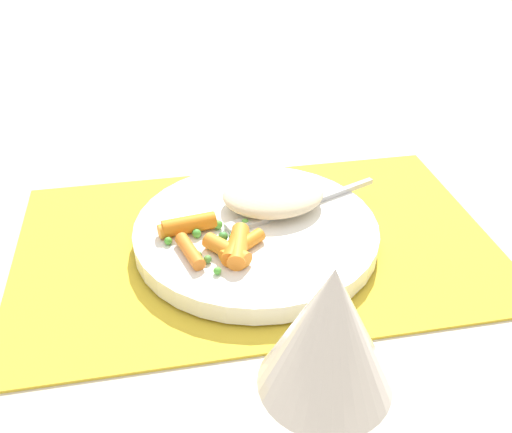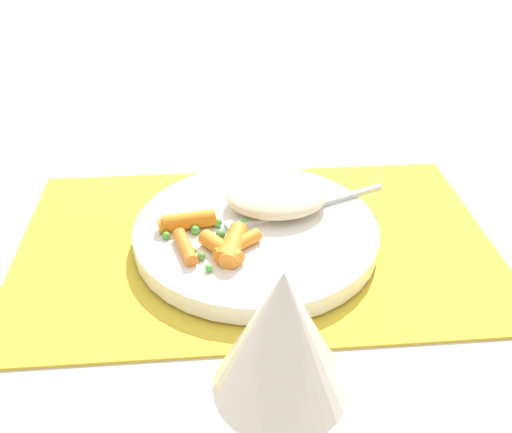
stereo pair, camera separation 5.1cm
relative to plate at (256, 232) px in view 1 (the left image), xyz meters
The scene contains 8 objects.
ground_plane 0.02m from the plate, ahead, with size 2.40×2.40×0.00m, color beige.
placemat 0.01m from the plate, ahead, with size 0.50×0.31×0.01m, color gold.
plate is the anchor object (origin of this frame).
rice_mound 0.05m from the plate, 127.45° to the right, with size 0.11×0.09×0.03m, color beige.
carrot_portion 0.06m from the plate, 34.39° to the left, with size 0.11×0.09×0.02m.
pea_scatter 0.05m from the plate, 25.69° to the left, with size 0.09×0.08×0.01m.
fork 0.04m from the plate, 158.20° to the right, with size 0.18×0.08×0.01m.
wine_glass 0.28m from the plate, 88.47° to the left, with size 0.08×0.08×0.18m.
Camera 1 is at (0.09, 0.48, 0.36)m, focal length 39.86 mm.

